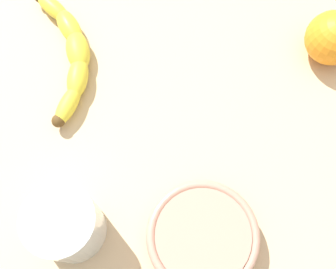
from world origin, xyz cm
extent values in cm
cube|color=tan|center=(0.00, 0.00, 1.50)|extent=(120.00, 120.00, 3.00)
ellipsoid|color=yellow|center=(18.17, -2.41, 4.77)|extent=(5.41, 7.19, 2.54)
ellipsoid|color=yellow|center=(16.71, -6.67, 4.77)|extent=(4.19, 7.22, 3.04)
ellipsoid|color=yellow|center=(16.60, -11.18, 4.77)|extent=(4.38, 7.19, 3.53)
ellipsoid|color=yellow|center=(17.85, -15.51, 4.77)|extent=(5.62, 7.44, 3.04)
ellipsoid|color=yellow|center=(20.36, -19.26, 4.77)|extent=(6.47, 6.72, 2.54)
sphere|color=#513819|center=(19.59, 0.30, 4.77)|extent=(1.94, 1.94, 1.94)
cylinder|color=silver|center=(17.90, 15.37, 8.01)|extent=(8.91, 8.91, 10.03)
cylinder|color=beige|center=(17.90, 15.37, 7.70)|extent=(8.41, 8.41, 8.89)
cylinder|color=tan|center=(0.90, 18.05, 5.06)|extent=(12.30, 12.30, 4.11)
torus|color=tan|center=(0.90, 18.05, 6.51)|extent=(14.57, 14.57, 1.20)
sphere|color=orange|center=(-21.34, -8.78, 7.04)|extent=(8.07, 8.07, 8.07)
camera|label=1|loc=(5.85, 23.68, 63.03)|focal=46.64mm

